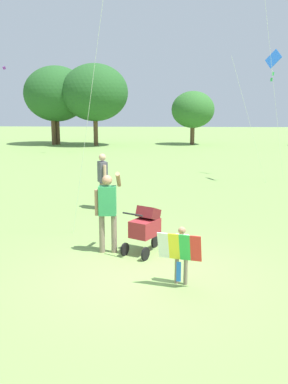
{
  "coord_description": "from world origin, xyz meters",
  "views": [
    {
      "loc": [
        0.41,
        -7.31,
        3.09
      ],
      "look_at": [
        -0.1,
        1.38,
        1.3
      ],
      "focal_mm": 38.65,
      "sensor_mm": 36.0,
      "label": 1
    }
  ],
  "objects_px": {
    "child_with_butterfly_kite": "(181,250)",
    "person_sitting_far": "(103,177)",
    "person_adult_flyer": "(108,206)",
    "stroller": "(145,225)",
    "kite_orange_delta": "(272,64)"
  },
  "relations": [
    {
      "from": "child_with_butterfly_kite",
      "to": "kite_orange_delta",
      "type": "bearing_deg",
      "value": 69.69
    },
    {
      "from": "stroller",
      "to": "person_sitting_far",
      "type": "relative_size",
      "value": 0.63
    },
    {
      "from": "kite_orange_delta",
      "to": "person_sitting_far",
      "type": "bearing_deg",
      "value": -141.84
    },
    {
      "from": "person_adult_flyer",
      "to": "person_sitting_far",
      "type": "xyz_separation_m",
      "value": [
        -0.72,
        3.88,
        -0.01
      ]
    },
    {
      "from": "child_with_butterfly_kite",
      "to": "stroller",
      "type": "height_order",
      "value": "child_with_butterfly_kite"
    },
    {
      "from": "child_with_butterfly_kite",
      "to": "person_sitting_far",
      "type": "xyz_separation_m",
      "value": [
        -2.23,
        5.48,
        0.37
      ]
    },
    {
      "from": "child_with_butterfly_kite",
      "to": "kite_orange_delta",
      "type": "height_order",
      "value": "kite_orange_delta"
    },
    {
      "from": "kite_orange_delta",
      "to": "person_sitting_far",
      "type": "distance_m",
      "value": 8.52
    },
    {
      "from": "stroller",
      "to": "child_with_butterfly_kite",
      "type": "bearing_deg",
      "value": -66.36
    },
    {
      "from": "person_adult_flyer",
      "to": "stroller",
      "type": "height_order",
      "value": "person_adult_flyer"
    },
    {
      "from": "person_sitting_far",
      "to": "person_adult_flyer",
      "type": "bearing_deg",
      "value": -79.55
    },
    {
      "from": "child_with_butterfly_kite",
      "to": "kite_orange_delta",
      "type": "xyz_separation_m",
      "value": [
        3.78,
        10.2,
        4.12
      ]
    },
    {
      "from": "stroller",
      "to": "person_sitting_far",
      "type": "height_order",
      "value": "person_sitting_far"
    },
    {
      "from": "stroller",
      "to": "person_sitting_far",
      "type": "xyz_separation_m",
      "value": [
        -1.52,
        3.85,
        0.4
      ]
    },
    {
      "from": "child_with_butterfly_kite",
      "to": "person_sitting_far",
      "type": "height_order",
      "value": "person_sitting_far"
    }
  ]
}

